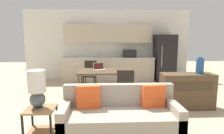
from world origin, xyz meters
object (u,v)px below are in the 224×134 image
(vase, at_px, (200,66))
(dining_chair_far_left, at_px, (90,73))
(refrigerator, at_px, (164,58))
(side_table, at_px, (41,118))
(credenza, at_px, (187,91))
(dining_chair_near_right, at_px, (125,86))
(dining_table, at_px, (105,73))
(couch, at_px, (120,116))
(table_lamp, at_px, (37,88))
(laptop, at_px, (99,68))

(vase, bearing_deg, dining_chair_far_left, 144.54)
(refrigerator, height_order, side_table, refrigerator)
(credenza, height_order, dining_chair_near_right, dining_chair_near_right)
(dining_table, relative_size, dining_chair_far_left, 1.69)
(refrigerator, height_order, vase, refrigerator)
(couch, bearing_deg, vase, 32.77)
(couch, bearing_deg, table_lamp, 178.82)
(side_table, height_order, table_lamp, table_lamp)
(couch, xyz_separation_m, laptop, (-0.38, 2.43, 0.44))
(table_lamp, bearing_deg, dining_table, 63.25)
(credenza, distance_m, dining_chair_far_left, 3.05)
(dining_table, distance_m, credenza, 2.19)
(dining_table, bearing_deg, dining_chair_far_left, 119.24)
(refrigerator, distance_m, vase, 3.01)
(side_table, bearing_deg, dining_chair_far_left, 78.69)
(laptop, bearing_deg, vase, -47.85)
(side_table, bearing_deg, vase, 20.88)
(couch, distance_m, table_lamp, 1.45)
(refrigerator, distance_m, dining_chair_near_right, 3.34)
(vase, relative_size, laptop, 0.98)
(dining_chair_far_left, bearing_deg, table_lamp, -95.38)
(vase, height_order, laptop, vase)
(refrigerator, distance_m, dining_table, 3.02)
(dining_table, relative_size, vase, 3.96)
(dining_table, bearing_deg, credenza, -28.51)
(vase, bearing_deg, dining_chair_near_right, 172.92)
(refrigerator, bearing_deg, table_lamp, -128.98)
(refrigerator, height_order, couch, refrigerator)
(refrigerator, height_order, dining_chair_far_left, refrigerator)
(couch, xyz_separation_m, dining_chair_near_right, (0.26, 1.48, 0.16))
(couch, bearing_deg, dining_chair_near_right, 79.84)
(side_table, distance_m, vase, 3.58)
(table_lamp, bearing_deg, couch, -1.18)
(couch, bearing_deg, dining_table, 95.30)
(table_lamp, height_order, dining_chair_far_left, table_lamp)
(refrigerator, distance_m, couch, 4.77)
(couch, xyz_separation_m, vase, (1.97, 1.27, 0.66))
(credenza, relative_size, vase, 3.14)
(refrigerator, distance_m, dining_chair_far_left, 3.00)
(laptop, bearing_deg, table_lamp, -133.57)
(refrigerator, distance_m, credenza, 3.06)
(table_lamp, bearing_deg, laptop, 67.82)
(side_table, distance_m, credenza, 3.27)
(dining_table, relative_size, dining_chair_near_right, 1.69)
(dining_table, relative_size, side_table, 3.01)
(refrigerator, height_order, table_lamp, refrigerator)
(dining_chair_near_right, bearing_deg, side_table, 49.76)
(refrigerator, relative_size, side_table, 3.46)
(table_lamp, height_order, dining_chair_near_right, table_lamp)
(refrigerator, height_order, credenza, refrigerator)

